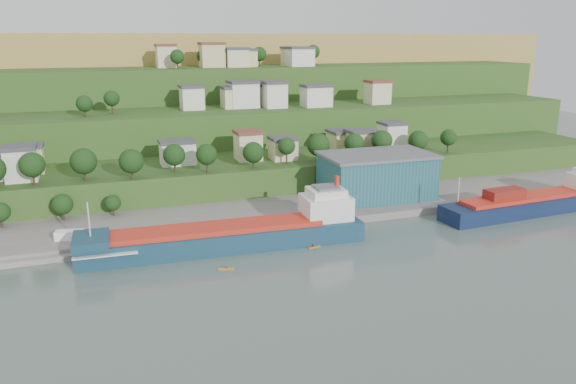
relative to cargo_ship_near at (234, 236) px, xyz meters
name	(u,v)px	position (x,y,z in m)	size (l,w,h in m)	color
ground	(298,255)	(12.27, -9.13, -2.65)	(500.00, 500.00, 0.00)	#4C5C55
quay	(330,210)	(32.27, 18.87, -2.65)	(220.00, 26.00, 4.00)	slate
pebble_beach	(36,251)	(-42.73, 12.87, -2.65)	(40.00, 18.00, 2.40)	slate
hillside	(178,134)	(12.29, 159.57, -2.57)	(360.00, 211.01, 96.00)	#284719
cargo_ship_near	(234,236)	(0.00, 0.00, 0.00)	(64.85, 13.07, 16.57)	#133948
cargo_ship_far	(537,204)	(85.20, -1.46, -0.28)	(55.57, 12.20, 14.98)	#0C1536
warehouse	(376,175)	(47.17, 20.35, 5.79)	(31.43, 19.72, 12.80)	#1E4A5A
caravan	(70,237)	(-35.31, 12.45, 0.00)	(6.18, 2.58, 2.89)	white
dinghy	(96,245)	(-29.83, 7.64, -1.06)	(3.86, 1.45, 0.77)	silver
kayak_orange	(314,247)	(17.22, -6.28, -2.41)	(3.19, 1.16, 0.79)	orange
kayak_yellow	(226,268)	(-4.67, -11.68, -2.40)	(3.34, 1.42, 0.83)	#BE8016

